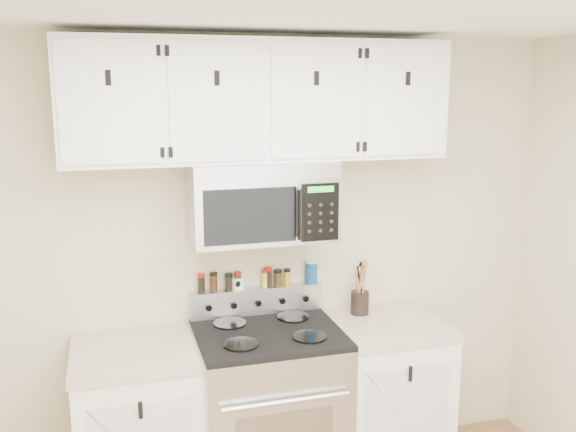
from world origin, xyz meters
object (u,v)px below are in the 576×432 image
Objects in this scene: microwave at (262,201)px; salt_canister at (311,272)px; range at (269,410)px; utensil_crock at (360,301)px.

microwave reaches higher than salt_canister.
salt_canister reaches higher than range.
microwave is (0.00, 0.13, 1.14)m from range.
microwave is 0.87m from utensil_crock.
microwave is at bearing -154.73° from salt_canister.
salt_canister is (0.33, 0.16, -0.46)m from microwave.
range is 1.15m from microwave.
utensil_crock is at bearing 16.88° from range.
utensil_crock is at bearing 5.17° from microwave.
microwave is 0.59m from salt_canister.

